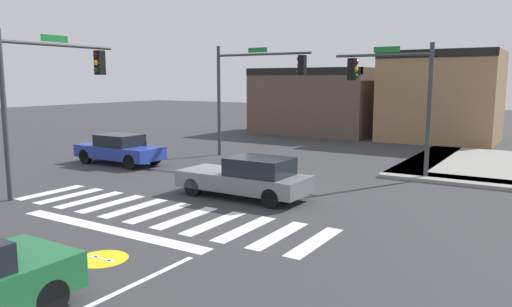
# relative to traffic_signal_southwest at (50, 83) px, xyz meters

# --- Properties ---
(ground_plane) EXTENTS (120.00, 120.00, 0.00)m
(ground_plane) POSITION_rel_traffic_signal_southwest_xyz_m (5.39, 4.19, -3.95)
(ground_plane) COLOR #353538
(crosswalk_near) EXTENTS (11.01, 2.65, 0.01)m
(crosswalk_near) POSITION_rel_traffic_signal_southwest_xyz_m (5.39, -0.31, -3.95)
(crosswalk_near) COLOR silver
(crosswalk_near) RESTS_ON ground_plane
(bike_detector_marking) EXTENTS (1.18, 1.18, 0.01)m
(bike_detector_marking) POSITION_rel_traffic_signal_southwest_xyz_m (7.01, -3.95, -3.95)
(bike_detector_marking) COLOR yellow
(bike_detector_marking) RESTS_ON ground_plane
(curb_corner_northeast) EXTENTS (10.00, 10.60, 0.15)m
(curb_corner_northeast) POSITION_rel_traffic_signal_southwest_xyz_m (13.88, 13.60, -3.88)
(curb_corner_northeast) COLOR gray
(curb_corner_northeast) RESTS_ON ground_plane
(storefront_row) EXTENTS (17.06, 6.39, 5.92)m
(storefront_row) POSITION_rel_traffic_signal_southwest_xyz_m (4.26, 23.32, -1.23)
(storefront_row) COLOR brown
(storefront_row) RESTS_ON ground_plane
(traffic_signal_southwest) EXTENTS (0.32, 4.74, 5.70)m
(traffic_signal_southwest) POSITION_rel_traffic_signal_southwest_xyz_m (0.00, 0.00, 0.00)
(traffic_signal_southwest) COLOR #383A3D
(traffic_signal_southwest) RESTS_ON ground_plane
(traffic_signal_northwest) EXTENTS (5.51, 0.32, 5.83)m
(traffic_signal_northwest) POSITION_rel_traffic_signal_southwest_xyz_m (2.17, 10.24, 0.07)
(traffic_signal_northwest) COLOR #383A3D
(traffic_signal_northwest) RESTS_ON ground_plane
(traffic_signal_northeast) EXTENTS (4.13, 0.32, 5.53)m
(traffic_signal_northeast) POSITION_rel_traffic_signal_southwest_xyz_m (9.69, 9.27, -0.17)
(traffic_signal_northeast) COLOR #383A3D
(traffic_signal_northeast) RESTS_ON ground_plane
(car_gray) EXTENTS (4.66, 1.78, 1.45)m
(car_gray) POSITION_rel_traffic_signal_southwest_xyz_m (6.65, 2.76, -3.23)
(car_gray) COLOR slate
(car_gray) RESTS_ON ground_plane
(car_blue) EXTENTS (4.49, 1.78, 1.46)m
(car_blue) POSITION_rel_traffic_signal_southwest_xyz_m (-2.34, 5.29, -3.21)
(car_blue) COLOR #23389E
(car_blue) RESTS_ON ground_plane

